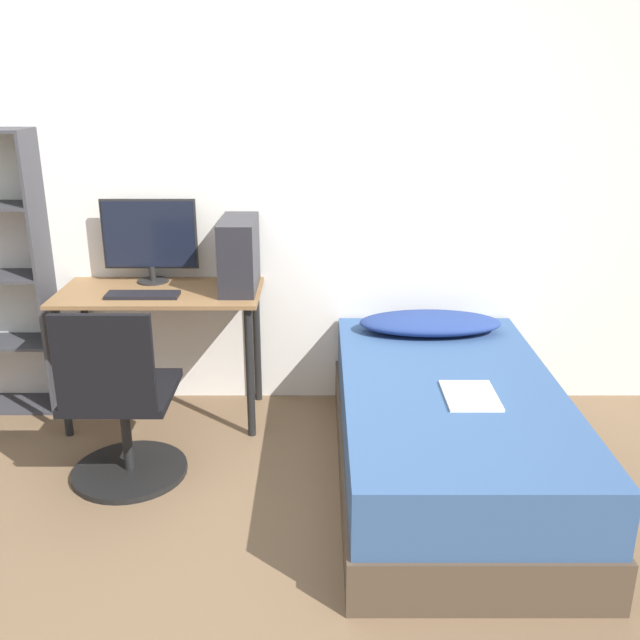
{
  "coord_description": "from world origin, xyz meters",
  "views": [
    {
      "loc": [
        0.46,
        -2.62,
        1.93
      ],
      "look_at": [
        0.44,
        0.75,
        0.75
      ],
      "focal_mm": 40.0,
      "sensor_mm": 36.0,
      "label": 1
    }
  ],
  "objects_px": {
    "monitor": "(153,237)",
    "office_chair": "(124,415)",
    "bed": "(451,433)",
    "keyboard": "(146,295)",
    "pc_tower": "(242,254)"
  },
  "relations": [
    {
      "from": "bed",
      "to": "keyboard",
      "type": "bearing_deg",
      "value": 160.14
    },
    {
      "from": "bed",
      "to": "pc_tower",
      "type": "xyz_separation_m",
      "value": [
        -1.08,
        0.73,
        0.72
      ]
    },
    {
      "from": "monitor",
      "to": "office_chair",
      "type": "bearing_deg",
      "value": -89.74
    },
    {
      "from": "monitor",
      "to": "keyboard",
      "type": "distance_m",
      "value": 0.38
    },
    {
      "from": "bed",
      "to": "keyboard",
      "type": "xyz_separation_m",
      "value": [
        -1.59,
        0.57,
        0.53
      ]
    },
    {
      "from": "bed",
      "to": "pc_tower",
      "type": "height_order",
      "value": "pc_tower"
    },
    {
      "from": "office_chair",
      "to": "pc_tower",
      "type": "distance_m",
      "value": 1.09
    },
    {
      "from": "office_chair",
      "to": "keyboard",
      "type": "xyz_separation_m",
      "value": [
        0.0,
        0.58,
        0.43
      ]
    },
    {
      "from": "bed",
      "to": "monitor",
      "type": "distance_m",
      "value": 1.98
    },
    {
      "from": "office_chair",
      "to": "bed",
      "type": "distance_m",
      "value": 1.6
    },
    {
      "from": "keyboard",
      "to": "office_chair",
      "type": "bearing_deg",
      "value": -90.29
    },
    {
      "from": "keyboard",
      "to": "pc_tower",
      "type": "distance_m",
      "value": 0.57
    },
    {
      "from": "keyboard",
      "to": "pc_tower",
      "type": "relative_size",
      "value": 0.9
    },
    {
      "from": "bed",
      "to": "monitor",
      "type": "xyz_separation_m",
      "value": [
        -1.6,
        0.87,
        0.78
      ]
    },
    {
      "from": "pc_tower",
      "to": "bed",
      "type": "bearing_deg",
      "value": -34.1
    }
  ]
}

